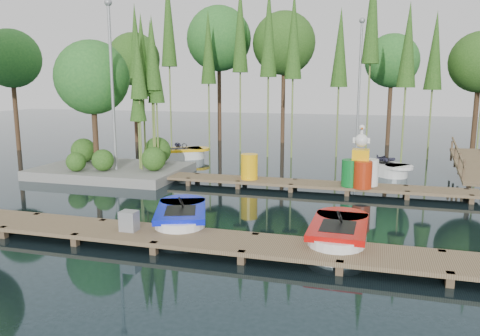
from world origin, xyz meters
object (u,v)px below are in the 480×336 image
(utility_cabinet, at_px, (129,221))
(island, at_px, (106,101))
(boat_yellow_far, at_px, (183,154))
(yellow_barrel, at_px, (249,167))
(boat_red, at_px, (339,236))
(drum_cluster, at_px, (361,169))
(boat_blue, at_px, (181,219))

(utility_cabinet, bearing_deg, island, 124.31)
(boat_yellow_far, bearing_deg, yellow_barrel, -59.10)
(boat_red, distance_m, utility_cabinet, 5.25)
(island, xyz_separation_m, drum_cluster, (10.77, -0.95, -2.23))
(island, relative_size, yellow_barrel, 6.90)
(island, height_order, boat_red, island)
(boat_blue, relative_size, drum_cluster, 1.43)
(boat_blue, distance_m, boat_red, 4.28)
(boat_red, xyz_separation_m, yellow_barrel, (-3.85, 5.93, 0.50))
(boat_blue, bearing_deg, drum_cluster, 30.14)
(boat_red, bearing_deg, boat_yellow_far, 129.17)
(boat_red, bearing_deg, drum_cluster, 87.77)
(utility_cabinet, relative_size, yellow_barrel, 0.52)
(boat_yellow_far, height_order, drum_cluster, drum_cluster)
(utility_cabinet, distance_m, drum_cluster, 8.76)
(boat_red, bearing_deg, utility_cabinet, -167.20)
(boat_yellow_far, xyz_separation_m, drum_cluster, (9.26, -5.60, 0.67))
(yellow_barrel, relative_size, drum_cluster, 0.44)
(island, distance_m, boat_blue, 9.40)
(boat_blue, xyz_separation_m, yellow_barrel, (0.43, 5.68, 0.51))
(boat_red, relative_size, boat_yellow_far, 1.02)
(island, bearing_deg, utility_cabinet, -55.69)
(boat_yellow_far, bearing_deg, boat_blue, -79.42)
(boat_red, distance_m, boat_yellow_far, 14.46)
(yellow_barrel, bearing_deg, boat_yellow_far, 133.04)
(boat_blue, xyz_separation_m, utility_cabinet, (-0.85, -1.32, 0.27))
(island, bearing_deg, drum_cluster, -5.04)
(boat_red, bearing_deg, yellow_barrel, 124.00)
(boat_blue, xyz_separation_m, boat_red, (4.28, -0.25, 0.00))
(utility_cabinet, bearing_deg, boat_blue, 57.20)
(utility_cabinet, height_order, yellow_barrel, yellow_barrel)
(boat_red, bearing_deg, island, 148.27)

